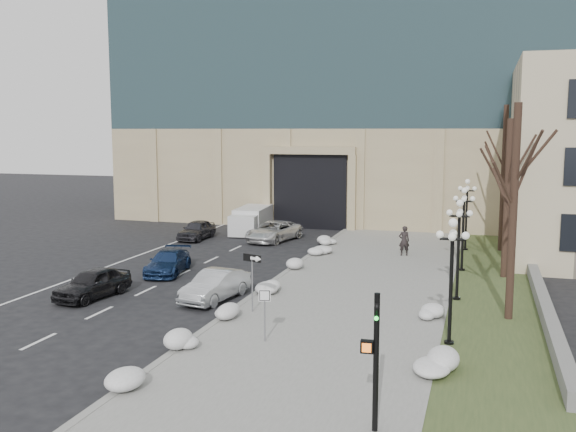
% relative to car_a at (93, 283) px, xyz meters
% --- Properties ---
extents(ground, '(160.00, 160.00, 0.00)m').
position_rel_car_a_xyz_m(ground, '(8.22, -8.12, -0.71)').
color(ground, black).
rests_on(ground, ground).
extents(sidewalk, '(9.00, 40.00, 0.12)m').
position_rel_car_a_xyz_m(sidewalk, '(11.72, 5.88, -0.65)').
color(sidewalk, gray).
rests_on(sidewalk, ground).
extents(curb, '(0.30, 40.00, 0.14)m').
position_rel_car_a_xyz_m(curb, '(7.22, 5.88, -0.64)').
color(curb, gray).
rests_on(curb, ground).
extents(grass_strip, '(4.00, 40.00, 0.10)m').
position_rel_car_a_xyz_m(grass_strip, '(18.22, 5.88, -0.66)').
color(grass_strip, '#344422').
rests_on(grass_strip, ground).
extents(stone_wall, '(0.50, 30.00, 0.70)m').
position_rel_car_a_xyz_m(stone_wall, '(20.22, 7.88, -0.36)').
color(stone_wall, slate).
rests_on(stone_wall, ground).
extents(office_tower, '(40.00, 24.70, 36.00)m').
position_rel_car_a_xyz_m(office_tower, '(6.22, 35.47, 17.79)').
color(office_tower, tan).
rests_on(office_tower, ground).
extents(car_a, '(2.29, 4.36, 1.42)m').
position_rel_car_a_xyz_m(car_a, '(0.00, 0.00, 0.00)').
color(car_a, black).
rests_on(car_a, ground).
extents(car_b, '(2.11, 4.43, 1.40)m').
position_rel_car_a_xyz_m(car_b, '(5.72, 1.31, -0.01)').
color(car_b, '#ABAFB3').
rests_on(car_b, ground).
extents(car_c, '(2.56, 4.64, 1.27)m').
position_rel_car_a_xyz_m(car_c, '(0.95, 5.77, -0.07)').
color(car_c, navy).
rests_on(car_c, ground).
extents(car_d, '(3.45, 5.51, 1.42)m').
position_rel_car_a_xyz_m(car_d, '(3.26, 17.41, 0.00)').
color(car_d, silver).
rests_on(car_d, ground).
extents(car_e, '(1.70, 4.13, 1.40)m').
position_rel_car_a_xyz_m(car_e, '(-2.32, 16.47, -0.01)').
color(car_e, '#323237').
rests_on(car_e, ground).
extents(pedestrian, '(0.80, 0.67, 1.87)m').
position_rel_car_a_xyz_m(pedestrian, '(12.91, 14.17, 0.35)').
color(pedestrian, black).
rests_on(pedestrian, sidewalk).
extents(box_truck, '(2.63, 6.19, 1.91)m').
position_rel_car_a_xyz_m(box_truck, '(0.37, 20.67, 0.22)').
color(box_truck, beige).
rests_on(box_truck, ground).
extents(one_way_sign, '(0.96, 0.47, 2.63)m').
position_rel_car_a_xyz_m(one_way_sign, '(8.33, -0.42, 1.47)').
color(one_way_sign, slate).
rests_on(one_way_sign, ground).
extents(keep_sign, '(0.44, 0.15, 2.09)m').
position_rel_car_a_xyz_m(keep_sign, '(9.98, -3.93, 0.83)').
color(keep_sign, slate).
rests_on(keep_sign, ground).
extents(traffic_signal, '(0.65, 0.86, 3.80)m').
position_rel_car_a_xyz_m(traffic_signal, '(15.01, -9.82, 1.18)').
color(traffic_signal, black).
rests_on(traffic_signal, ground).
extents(snow_clump_a, '(1.10, 1.60, 0.36)m').
position_rel_car_a_xyz_m(snow_clump_a, '(7.54, -9.56, -0.41)').
color(snow_clump_a, silver).
rests_on(snow_clump_a, sidewalk).
extents(snow_clump_b, '(1.10, 1.60, 0.36)m').
position_rel_car_a_xyz_m(snow_clump_b, '(7.50, -5.93, -0.41)').
color(snow_clump_b, silver).
rests_on(snow_clump_b, sidewalk).
extents(snow_clump_c, '(1.10, 1.60, 0.36)m').
position_rel_car_a_xyz_m(snow_clump_c, '(7.75, -1.46, -0.41)').
color(snow_clump_c, silver).
rests_on(snow_clump_c, sidewalk).
extents(snow_clump_d, '(1.10, 1.60, 0.36)m').
position_rel_car_a_xyz_m(snow_clump_d, '(7.92, 2.90, -0.41)').
color(snow_clump_d, silver).
rests_on(snow_clump_d, sidewalk).
extents(snow_clump_e, '(1.10, 1.60, 0.36)m').
position_rel_car_a_xyz_m(snow_clump_e, '(7.60, 7.95, -0.41)').
color(snow_clump_e, silver).
rests_on(snow_clump_e, sidewalk).
extents(snow_clump_f, '(1.10, 1.60, 0.36)m').
position_rel_car_a_xyz_m(snow_clump_f, '(7.77, 12.94, -0.41)').
color(snow_clump_f, silver).
rests_on(snow_clump_f, sidewalk).
extents(snow_clump_g, '(1.10, 1.60, 0.36)m').
position_rel_car_a_xyz_m(snow_clump_g, '(7.44, 16.75, -0.41)').
color(snow_clump_g, silver).
rests_on(snow_clump_g, sidewalk).
extents(snow_clump_h, '(1.10, 1.60, 0.36)m').
position_rel_car_a_xyz_m(snow_clump_h, '(16.09, -5.34, -0.41)').
color(snow_clump_h, silver).
rests_on(snow_clump_h, sidewalk).
extents(snow_clump_i, '(1.10, 1.60, 0.36)m').
position_rel_car_a_xyz_m(snow_clump_i, '(15.61, 1.09, -0.41)').
color(snow_clump_i, silver).
rests_on(snow_clump_i, sidewalk).
extents(lamppost_a, '(1.18, 1.18, 4.76)m').
position_rel_car_a_xyz_m(lamppost_a, '(16.52, -2.12, 2.37)').
color(lamppost_a, black).
rests_on(lamppost_a, ground).
extents(lamppost_b, '(1.18, 1.18, 4.76)m').
position_rel_car_a_xyz_m(lamppost_b, '(16.52, 4.38, 2.37)').
color(lamppost_b, black).
rests_on(lamppost_b, ground).
extents(lamppost_c, '(1.18, 1.18, 4.76)m').
position_rel_car_a_xyz_m(lamppost_c, '(16.52, 10.88, 2.37)').
color(lamppost_c, black).
rests_on(lamppost_c, ground).
extents(lamppost_d, '(1.18, 1.18, 4.76)m').
position_rel_car_a_xyz_m(lamppost_d, '(16.52, 17.38, 2.37)').
color(lamppost_d, black).
rests_on(lamppost_d, ground).
extents(tree_near, '(3.20, 3.20, 9.00)m').
position_rel_car_a_xyz_m(tree_near, '(18.72, 1.88, 5.12)').
color(tree_near, black).
rests_on(tree_near, ground).
extents(tree_mid, '(3.20, 3.20, 8.50)m').
position_rel_car_a_xyz_m(tree_mid, '(18.72, 9.88, 4.80)').
color(tree_mid, black).
rests_on(tree_mid, ground).
extents(tree_far, '(3.20, 3.20, 9.50)m').
position_rel_car_a_xyz_m(tree_far, '(18.72, 17.88, 5.44)').
color(tree_far, black).
rests_on(tree_far, ground).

